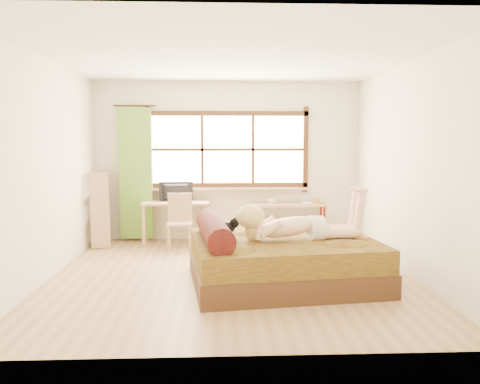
{
  "coord_description": "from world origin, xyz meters",
  "views": [
    {
      "loc": [
        -0.13,
        -5.79,
        1.7
      ],
      "look_at": [
        0.13,
        0.2,
        1.04
      ],
      "focal_mm": 35.0,
      "sensor_mm": 36.0,
      "label": 1
    }
  ],
  "objects_px": {
    "woman": "(297,212)",
    "bookshelf": "(100,209)",
    "pipe_shelf": "(290,213)",
    "desk": "(176,207)",
    "kitten": "(223,227)",
    "bed": "(279,259)",
    "chair": "(180,218)"
  },
  "relations": [
    {
      "from": "woman",
      "to": "bookshelf",
      "type": "relative_size",
      "value": 1.26
    },
    {
      "from": "pipe_shelf",
      "to": "desk",
      "type": "bearing_deg",
      "value": -177.41
    },
    {
      "from": "kitten",
      "to": "desk",
      "type": "distance_m",
      "value": 2.3
    },
    {
      "from": "bed",
      "to": "pipe_shelf",
      "type": "xyz_separation_m",
      "value": [
        0.49,
        2.39,
        0.17
      ]
    },
    {
      "from": "kitten",
      "to": "pipe_shelf",
      "type": "bearing_deg",
      "value": 55.96
    },
    {
      "from": "desk",
      "to": "pipe_shelf",
      "type": "relative_size",
      "value": 0.88
    },
    {
      "from": "bed",
      "to": "desk",
      "type": "relative_size",
      "value": 2.09
    },
    {
      "from": "bookshelf",
      "to": "kitten",
      "type": "bearing_deg",
      "value": -59.54
    },
    {
      "from": "bookshelf",
      "to": "pipe_shelf",
      "type": "bearing_deg",
      "value": -9.13
    },
    {
      "from": "chair",
      "to": "woman",
      "type": "bearing_deg",
      "value": -53.66
    },
    {
      "from": "bed",
      "to": "desk",
      "type": "bearing_deg",
      "value": 115.2
    },
    {
      "from": "desk",
      "to": "bookshelf",
      "type": "xyz_separation_m",
      "value": [
        -1.21,
        -0.16,
        0.01
      ]
    },
    {
      "from": "desk",
      "to": "chair",
      "type": "distance_m",
      "value": 0.4
    },
    {
      "from": "bed",
      "to": "chair",
      "type": "height_order",
      "value": "chair"
    },
    {
      "from": "desk",
      "to": "pipe_shelf",
      "type": "bearing_deg",
      "value": 1.36
    },
    {
      "from": "woman",
      "to": "pipe_shelf",
      "type": "xyz_separation_m",
      "value": [
        0.29,
        2.44,
        -0.39
      ]
    },
    {
      "from": "desk",
      "to": "chair",
      "type": "height_order",
      "value": "chair"
    },
    {
      "from": "bed",
      "to": "desk",
      "type": "height_order",
      "value": "bed"
    },
    {
      "from": "woman",
      "to": "bed",
      "type": "bearing_deg",
      "value": 160.72
    },
    {
      "from": "bed",
      "to": "kitten",
      "type": "relative_size",
      "value": 7.28
    },
    {
      "from": "bed",
      "to": "pipe_shelf",
      "type": "distance_m",
      "value": 2.45
    },
    {
      "from": "bed",
      "to": "kitten",
      "type": "distance_m",
      "value": 0.77
    },
    {
      "from": "woman",
      "to": "bookshelf",
      "type": "distance_m",
      "value": 3.59
    },
    {
      "from": "bookshelf",
      "to": "desk",
      "type": "bearing_deg",
      "value": -6.63
    },
    {
      "from": "bed",
      "to": "woman",
      "type": "relative_size",
      "value": 1.56
    },
    {
      "from": "desk",
      "to": "bookshelf",
      "type": "relative_size",
      "value": 0.94
    },
    {
      "from": "woman",
      "to": "bookshelf",
      "type": "height_order",
      "value": "bookshelf"
    },
    {
      "from": "woman",
      "to": "pipe_shelf",
      "type": "relative_size",
      "value": 1.18
    },
    {
      "from": "desk",
      "to": "woman",
      "type": "bearing_deg",
      "value": -56.79
    },
    {
      "from": "kitten",
      "to": "bookshelf",
      "type": "height_order",
      "value": "bookshelf"
    },
    {
      "from": "bed",
      "to": "pipe_shelf",
      "type": "relative_size",
      "value": 1.84
    },
    {
      "from": "desk",
      "to": "chair",
      "type": "bearing_deg",
      "value": -77.54
    }
  ]
}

